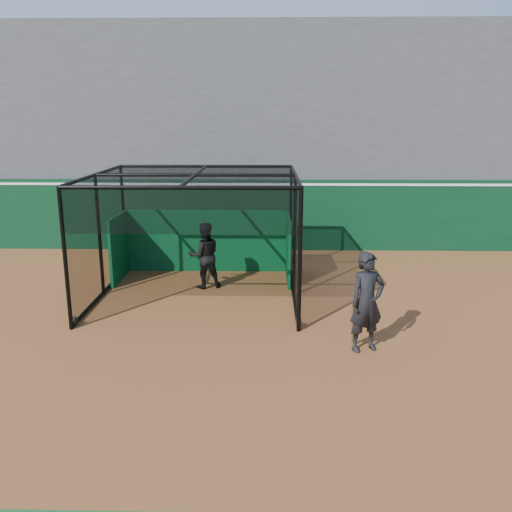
{
  "coord_description": "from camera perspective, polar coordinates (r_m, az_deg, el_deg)",
  "views": [
    {
      "loc": [
        0.88,
        -10.53,
        4.64
      ],
      "look_at": [
        0.62,
        2.0,
        1.4
      ],
      "focal_mm": 38.0,
      "sensor_mm": 36.0,
      "label": 1
    }
  ],
  "objects": [
    {
      "name": "batting_cage",
      "position": [
        14.22,
        -6.26,
        2.03
      ],
      "size": [
        5.19,
        5.03,
        3.2
      ],
      "color": "black",
      "rests_on": "ground"
    },
    {
      "name": "batter",
      "position": [
        15.0,
        -5.44,
        0.06
      ],
      "size": [
        1.05,
        0.92,
        1.83
      ],
      "primitive_type": "imported",
      "rotation": [
        0.0,
        0.0,
        3.44
      ],
      "color": "black",
      "rests_on": "ground"
    },
    {
      "name": "grandstand",
      "position": [
        22.82,
        -1.03,
        14.09
      ],
      "size": [
        50.0,
        7.85,
        8.95
      ],
      "color": "#4C4C4F",
      "rests_on": "ground"
    },
    {
      "name": "outfield_wall",
      "position": [
        19.35,
        -1.42,
        4.51
      ],
      "size": [
        50.0,
        0.5,
        2.5
      ],
      "color": "#093219",
      "rests_on": "ground"
    },
    {
      "name": "on_deck_player",
      "position": [
        11.12,
        11.59,
        -4.79
      ],
      "size": [
        0.88,
        0.73,
        2.06
      ],
      "color": "black",
      "rests_on": "ground"
    },
    {
      "name": "ground",
      "position": [
        11.54,
        -3.31,
        -9.24
      ],
      "size": [
        120.0,
        120.0,
        0.0
      ],
      "primitive_type": "plane",
      "color": "brown",
      "rests_on": "ground"
    }
  ]
}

